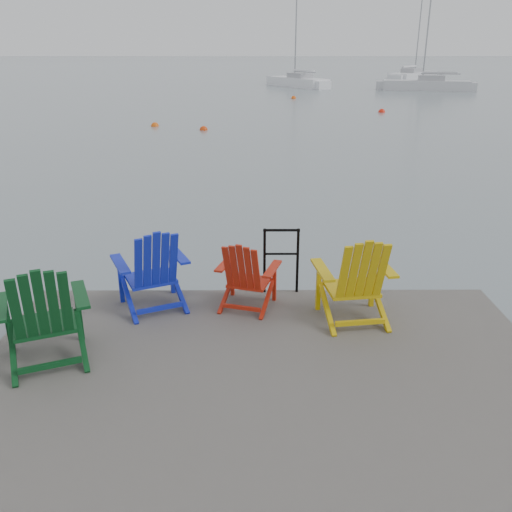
{
  "coord_description": "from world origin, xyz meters",
  "views": [
    {
      "loc": [
        -0.12,
        -4.23,
        3.63
      ],
      "look_at": [
        -0.08,
        2.89,
        0.85
      ],
      "focal_mm": 38.0,
      "sensor_mm": 36.0,
      "label": 1
    }
  ],
  "objects_px": {
    "chair_yellow": "(356,278)",
    "handrail": "(281,254)",
    "sailboat_far": "(426,86)",
    "buoy_c": "(382,112)",
    "sailboat_near": "(297,83)",
    "buoy_d": "(294,98)",
    "chair_green": "(43,313)",
    "chair_red": "(246,274)",
    "sailboat_mid": "(413,76)",
    "chair_blue": "(153,268)",
    "buoy_b": "(155,126)",
    "buoy_a": "(204,130)"
  },
  "relations": [
    {
      "from": "chair_yellow",
      "to": "handrail",
      "type": "bearing_deg",
      "value": 127.43
    },
    {
      "from": "sailboat_far",
      "to": "buoy_c",
      "type": "bearing_deg",
      "value": 169.18
    },
    {
      "from": "handrail",
      "to": "buoy_c",
      "type": "bearing_deg",
      "value": 74.48
    },
    {
      "from": "chair_yellow",
      "to": "sailboat_near",
      "type": "relative_size",
      "value": 0.11
    },
    {
      "from": "sailboat_far",
      "to": "buoy_d",
      "type": "bearing_deg",
      "value": 136.18
    },
    {
      "from": "chair_yellow",
      "to": "sailboat_near",
      "type": "distance_m",
      "value": 47.15
    },
    {
      "from": "chair_green",
      "to": "chair_red",
      "type": "height_order",
      "value": "chair_green"
    },
    {
      "from": "handrail",
      "to": "sailboat_near",
      "type": "bearing_deg",
      "value": 85.36
    },
    {
      "from": "sailboat_near",
      "to": "sailboat_mid",
      "type": "relative_size",
      "value": 0.88
    },
    {
      "from": "chair_blue",
      "to": "sailboat_near",
      "type": "bearing_deg",
      "value": 58.98
    },
    {
      "from": "buoy_b",
      "to": "chair_green",
      "type": "bearing_deg",
      "value": -83.22
    },
    {
      "from": "buoy_c",
      "to": "buoy_d",
      "type": "distance_m",
      "value": 9.84
    },
    {
      "from": "sailboat_far",
      "to": "buoy_b",
      "type": "height_order",
      "value": "sailboat_far"
    },
    {
      "from": "chair_red",
      "to": "chair_yellow",
      "type": "xyz_separation_m",
      "value": [
        1.3,
        -0.38,
        0.1
      ]
    },
    {
      "from": "sailboat_near",
      "to": "buoy_c",
      "type": "relative_size",
      "value": 25.94
    },
    {
      "from": "sailboat_mid",
      "to": "sailboat_far",
      "type": "xyz_separation_m",
      "value": [
        -2.94,
        -14.93,
        0.0
      ]
    },
    {
      "from": "sailboat_mid",
      "to": "buoy_c",
      "type": "relative_size",
      "value": 29.52
    },
    {
      "from": "buoy_a",
      "to": "buoy_c",
      "type": "xyz_separation_m",
      "value": [
        9.71,
        7.0,
        0.0
      ]
    },
    {
      "from": "buoy_b",
      "to": "buoy_c",
      "type": "distance_m",
      "value": 13.44
    },
    {
      "from": "chair_blue",
      "to": "chair_yellow",
      "type": "xyz_separation_m",
      "value": [
        2.46,
        -0.36,
        0.02
      ]
    },
    {
      "from": "chair_red",
      "to": "sailboat_mid",
      "type": "relative_size",
      "value": 0.08
    },
    {
      "from": "chair_blue",
      "to": "buoy_d",
      "type": "xyz_separation_m",
      "value": [
        4.21,
        34.72,
        -1.05
      ]
    },
    {
      "from": "buoy_d",
      "to": "buoy_c",
      "type": "bearing_deg",
      "value": -62.85
    },
    {
      "from": "handrail",
      "to": "chair_red",
      "type": "xyz_separation_m",
      "value": [
        -0.46,
        -0.47,
        -0.08
      ]
    },
    {
      "from": "buoy_a",
      "to": "handrail",
      "type": "bearing_deg",
      "value": -81.89
    },
    {
      "from": "chair_green",
      "to": "sailboat_mid",
      "type": "distance_m",
      "value": 61.85
    },
    {
      "from": "sailboat_far",
      "to": "sailboat_mid",
      "type": "bearing_deg",
      "value": 2.58
    },
    {
      "from": "buoy_b",
      "to": "buoy_d",
      "type": "relative_size",
      "value": 1.03
    },
    {
      "from": "sailboat_mid",
      "to": "chair_green",
      "type": "bearing_deg",
      "value": -70.34
    },
    {
      "from": "handrail",
      "to": "sailboat_mid",
      "type": "xyz_separation_m",
      "value": [
        17.48,
        56.78,
        -0.69
      ]
    },
    {
      "from": "chair_yellow",
      "to": "buoy_c",
      "type": "relative_size",
      "value": 2.81
    },
    {
      "from": "sailboat_mid",
      "to": "buoy_d",
      "type": "bearing_deg",
      "value": -84.92
    },
    {
      "from": "chair_green",
      "to": "buoy_c",
      "type": "bearing_deg",
      "value": 48.43
    },
    {
      "from": "sailboat_far",
      "to": "buoy_c",
      "type": "relative_size",
      "value": 25.19
    },
    {
      "from": "chair_green",
      "to": "buoy_c",
      "type": "height_order",
      "value": "chair_green"
    },
    {
      "from": "sailboat_mid",
      "to": "chair_red",
      "type": "bearing_deg",
      "value": -68.87
    },
    {
      "from": "sailboat_near",
      "to": "chair_yellow",
      "type": "bearing_deg",
      "value": -125.12
    },
    {
      "from": "chair_blue",
      "to": "buoy_c",
      "type": "xyz_separation_m",
      "value": [
        8.7,
        25.97,
        -1.05
      ]
    },
    {
      "from": "sailboat_mid",
      "to": "buoy_a",
      "type": "distance_m",
      "value": 43.25
    },
    {
      "from": "sailboat_mid",
      "to": "buoy_b",
      "type": "distance_m",
      "value": 43.36
    },
    {
      "from": "handrail",
      "to": "chair_yellow",
      "type": "relative_size",
      "value": 0.8
    },
    {
      "from": "chair_green",
      "to": "buoy_d",
      "type": "relative_size",
      "value": 3.18
    },
    {
      "from": "sailboat_far",
      "to": "buoy_b",
      "type": "bearing_deg",
      "value": 152.12
    },
    {
      "from": "chair_red",
      "to": "sailboat_mid",
      "type": "distance_m",
      "value": 59.99
    },
    {
      "from": "buoy_b",
      "to": "handrail",
      "type": "bearing_deg",
      "value": -75.59
    },
    {
      "from": "sailboat_mid",
      "to": "sailboat_far",
      "type": "distance_m",
      "value": 15.22
    },
    {
      "from": "handrail",
      "to": "chair_red",
      "type": "bearing_deg",
      "value": -134.53
    },
    {
      "from": "chair_blue",
      "to": "sailboat_far",
      "type": "xyz_separation_m",
      "value": [
        16.16,
        42.33,
        -0.69
      ]
    },
    {
      "from": "buoy_d",
      "to": "buoy_a",
      "type": "bearing_deg",
      "value": -108.35
    },
    {
      "from": "chair_blue",
      "to": "sailboat_far",
      "type": "distance_m",
      "value": 45.31
    }
  ]
}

